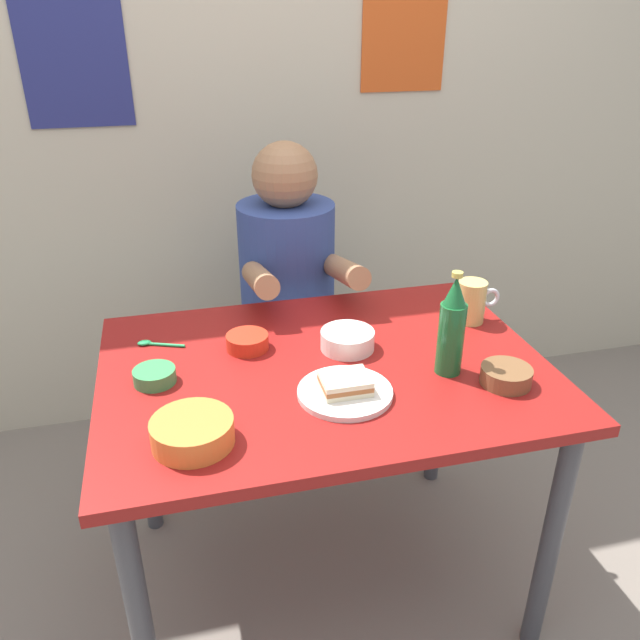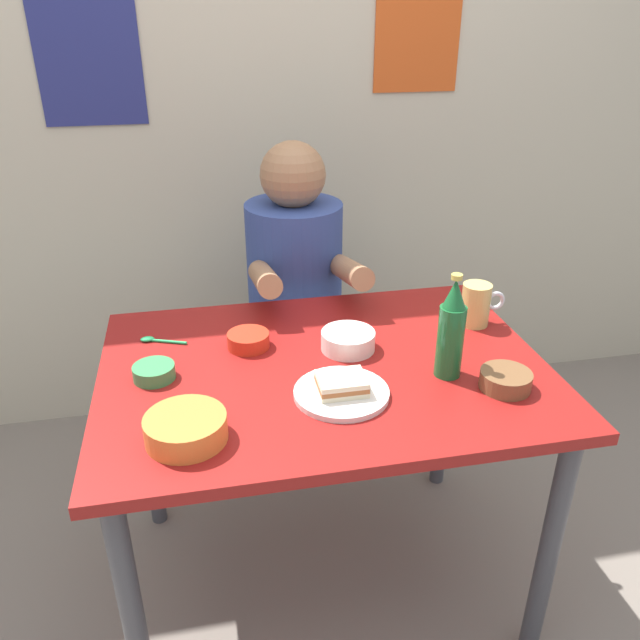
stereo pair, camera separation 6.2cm
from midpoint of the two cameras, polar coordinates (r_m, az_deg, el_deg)
The scene contains 15 objects.
ground_plane at distance 2.05m, azimuth 1.23°, elevation -22.16°, with size 6.00×6.00×0.00m, color slate.
wall_back at distance 2.40m, azimuth -4.32°, elevation 20.80°, with size 4.40×0.09×2.60m.
dining_table at distance 1.62m, azimuth 1.46°, elevation -6.92°, with size 1.10×0.80×0.74m.
stool at distance 2.31m, azimuth -1.37°, elevation -4.52°, with size 0.34×0.34×0.45m.
person_seated at distance 2.11m, azimuth -1.44°, elevation 5.05°, with size 0.33×0.56×0.72m.
plate_orange at distance 1.45m, azimuth 3.19°, elevation -6.64°, with size 0.22×0.22×0.01m, color silver.
sandwich at distance 1.44m, azimuth 3.21°, elevation -5.81°, with size 0.11×0.09×0.04m.
beer_mug at distance 1.80m, azimuth 14.97°, elevation 1.37°, with size 0.13×0.08×0.12m.
beer_bottle at distance 1.51m, azimuth 12.97°, elevation -0.98°, with size 0.06×0.06×0.26m.
sauce_bowl_chili at distance 1.64m, azimuth -5.45°, elevation -1.78°, with size 0.11×0.11×0.04m.
soup_bowl_orange at distance 1.32m, azimuth -10.77°, elevation -9.54°, with size 0.17×0.17×0.05m.
condiment_bowl_brown at distance 1.54m, azimuth 17.60°, elevation -5.16°, with size 0.12×0.12×0.04m.
rice_bowl_white at distance 1.63m, azimuth 3.65°, elevation -1.80°, with size 0.14×0.14×0.05m.
dip_bowl_green at distance 1.55m, azimuth -13.73°, elevation -4.57°, with size 0.10×0.10×0.03m.
spoon at distance 1.72m, azimuth -13.73°, elevation -1.79°, with size 0.12×0.06×0.01m.
Camera 2 is at (-0.28, -1.32, 1.54)m, focal length 35.27 mm.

